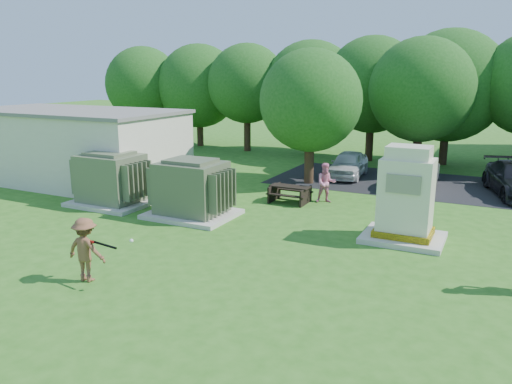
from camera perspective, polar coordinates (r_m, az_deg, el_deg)
The scene contains 14 objects.
ground at distance 13.05m, azimuth -7.96°, elevation -9.29°, with size 120.00×120.00×0.00m, color #2D6619.
service_building at distance 24.83m, azimuth -20.12°, elevation 4.81°, with size 10.00×5.00×3.20m, color beige.
service_building_roof at distance 24.65m, azimuth -20.44°, elevation 8.65°, with size 10.20×5.20×0.15m, color slate.
parking_strip at distance 23.90m, azimuth 26.07°, elevation 0.03°, with size 20.00×6.00×0.01m, color #232326.
transformer_left at distance 20.06m, azimuth -16.20°, elevation 1.34°, with size 3.00×2.40×2.07m.
transformer_right at distance 17.80m, azimuth -7.37°, elevation 0.25°, with size 3.00×2.40×2.07m.
generator_cabinet at distance 15.70m, azimuth 16.74°, elevation -0.88°, with size 2.40×1.96×2.92m.
picnic_table at distance 19.71m, azimuth 3.88°, elevation -0.00°, with size 1.56×1.17×0.67m.
batter at distance 12.98m, azimuth -18.87°, elevation -6.25°, with size 1.04×0.60×1.61m, color brown.
person_at_picnic at distance 19.78m, azimuth 8.00°, elevation 1.04°, with size 0.77×0.60×1.57m, color pink.
car_white at distance 24.86m, azimuth 10.52°, elevation 3.16°, with size 1.49×3.71×1.26m, color silver.
car_silver_a at distance 23.45m, azimuth 18.06°, elevation 2.18°, with size 1.41×4.06×1.34m, color #A9A9AD.
batting_equipment at distance 12.38m, azimuth -16.80°, elevation -5.65°, with size 1.41×0.19×0.29m.
tree_row at distance 28.84m, azimuth 16.49°, elevation 11.30°, with size 41.30×13.30×7.30m.
Camera 1 is at (6.90, -9.86, 5.06)m, focal length 35.00 mm.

